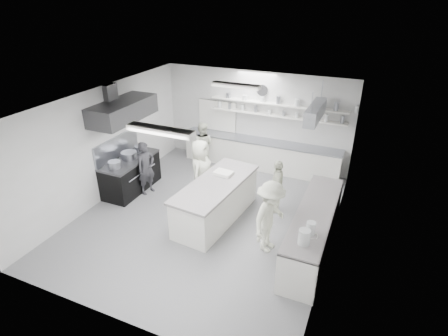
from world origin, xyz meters
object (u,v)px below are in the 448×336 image
at_px(prep_island, 216,201).
at_px(cook_stove, 146,168).
at_px(back_counter, 260,154).
at_px(cook_back, 202,145).
at_px(right_counter, 313,231).
at_px(stove, 131,175).

bearing_deg(prep_island, cook_stove, 175.74).
height_order(back_counter, prep_island, prep_island).
distance_m(back_counter, cook_back, 1.85).
height_order(right_counter, cook_stove, cook_stove).
bearing_deg(stove, prep_island, -7.36).
xyz_separation_m(right_counter, cook_stove, (-4.74, 0.64, 0.29)).
relative_size(right_counter, cook_stove, 2.18).
bearing_deg(right_counter, back_counter, 124.65).
distance_m(back_counter, cook_stove, 3.66).
bearing_deg(cook_stove, stove, 112.01).
xyz_separation_m(stove, prep_island, (2.82, -0.36, 0.03)).
xyz_separation_m(right_counter, cook_back, (-4.04, 2.70, 0.29)).
relative_size(prep_island, cook_stove, 1.72).
bearing_deg(right_counter, stove, 173.48).
distance_m(prep_island, cook_stove, 2.36).
relative_size(stove, prep_island, 0.69).
relative_size(right_counter, cook_back, 2.18).
bearing_deg(cook_back, cook_stove, 59.83).
bearing_deg(stove, cook_stove, 4.92).
bearing_deg(prep_island, cook_back, 128.87).
bearing_deg(cook_back, back_counter, -168.85).
relative_size(stove, cook_stove, 1.19).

